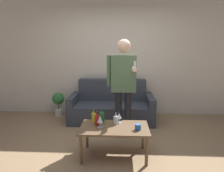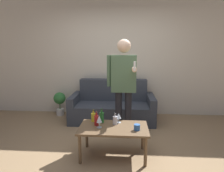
{
  "view_description": "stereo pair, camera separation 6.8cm",
  "coord_description": "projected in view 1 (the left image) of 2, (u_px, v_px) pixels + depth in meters",
  "views": [
    {
      "loc": [
        0.17,
        -2.76,
        1.55
      ],
      "look_at": [
        0.0,
        0.47,
        0.95
      ],
      "focal_mm": 32.0,
      "sensor_mm": 36.0,
      "label": 1
    },
    {
      "loc": [
        0.23,
        -2.76,
        1.55
      ],
      "look_at": [
        0.0,
        0.47,
        0.95
      ],
      "focal_mm": 32.0,
      "sensor_mm": 36.0,
      "label": 2
    }
  ],
  "objects": [
    {
      "name": "person_standing_front",
      "position": [
        123.0,
        81.0,
        3.4
      ],
      "size": [
        0.5,
        0.44,
        1.72
      ],
      "color": "#232328",
      "rests_on": "ground_plane"
    },
    {
      "name": "couch",
      "position": [
        112.0,
        106.0,
        4.42
      ],
      "size": [
        1.8,
        0.86,
        0.87
      ],
      "color": "#383D47",
      "rests_on": "ground_plane"
    },
    {
      "name": "wall_back",
      "position": [
        115.0,
        58.0,
        4.72
      ],
      "size": [
        8.0,
        0.06,
        2.7
      ],
      "color": "beige",
      "rests_on": "ground_plane"
    },
    {
      "name": "bottle_orange",
      "position": [
        116.0,
        120.0,
        2.96
      ],
      "size": [
        0.07,
        0.07,
        0.17
      ],
      "color": "silver",
      "rests_on": "coffee_table"
    },
    {
      "name": "coffee_table",
      "position": [
        114.0,
        130.0,
        2.88
      ],
      "size": [
        0.99,
        0.58,
        0.45
      ],
      "color": "brown",
      "rests_on": "ground_plane"
    },
    {
      "name": "bottle_green",
      "position": [
        97.0,
        120.0,
        2.91
      ],
      "size": [
        0.06,
        0.06,
        0.21
      ],
      "color": "#B21E1E",
      "rests_on": "coffee_table"
    },
    {
      "name": "potted_plant",
      "position": [
        58.0,
        101.0,
        4.68
      ],
      "size": [
        0.28,
        0.28,
        0.55
      ],
      "color": "silver",
      "rests_on": "ground_plane"
    },
    {
      "name": "bottle_dark",
      "position": [
        94.0,
        117.0,
        3.07
      ],
      "size": [
        0.07,
        0.07,
        0.18
      ],
      "color": "yellow",
      "rests_on": "coffee_table"
    },
    {
      "name": "bottle_yellow",
      "position": [
        102.0,
        117.0,
        3.03
      ],
      "size": [
        0.07,
        0.07,
        0.22
      ],
      "color": "#23752D",
      "rests_on": "coffee_table"
    },
    {
      "name": "cup_on_table",
      "position": [
        138.0,
        127.0,
        2.76
      ],
      "size": [
        0.09,
        0.09,
        0.08
      ],
      "color": "#3366B2",
      "rests_on": "coffee_table"
    },
    {
      "name": "ground_plane",
      "position": [
        110.0,
        154.0,
        3.0
      ],
      "size": [
        16.0,
        16.0,
        0.0
      ],
      "primitive_type": "plane",
      "color": "#997A56"
    },
    {
      "name": "wine_glass_far",
      "position": [
        119.0,
        116.0,
        3.02
      ],
      "size": [
        0.08,
        0.08,
        0.15
      ],
      "color": "silver",
      "rests_on": "coffee_table"
    },
    {
      "name": "wine_glass_near",
      "position": [
        100.0,
        119.0,
        2.83
      ],
      "size": [
        0.08,
        0.08,
        0.18
      ],
      "color": "silver",
      "rests_on": "coffee_table"
    }
  ]
}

